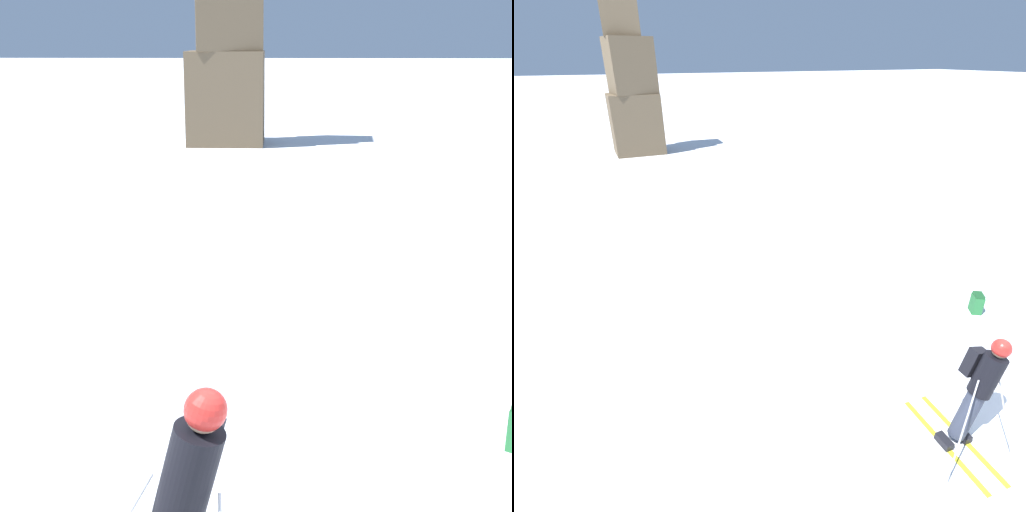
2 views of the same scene
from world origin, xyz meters
The scene contains 4 objects.
ground_plane centered at (0.00, 0.00, 0.00)m, with size 300.00×300.00×0.00m, color white.
skier centered at (-1.09, 0.01, 1.06)m, with size 1.30×1.82×1.90m.
rock_pillar centered at (-2.58, 23.71, 4.15)m, with size 2.88×2.53×9.90m.
spare_backpack centered at (1.94, 2.41, 0.24)m, with size 0.34×0.37×0.50m.
Camera 2 is at (-5.80, -2.72, 5.46)m, focal length 28.00 mm.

